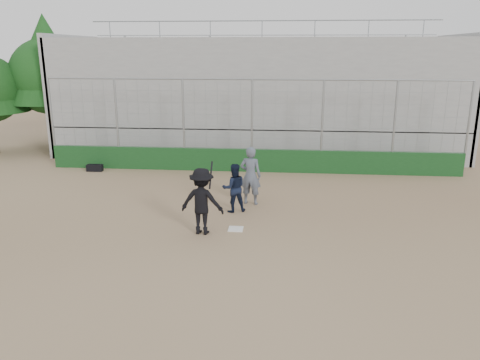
# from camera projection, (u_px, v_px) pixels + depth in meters

# --- Properties ---
(ground) EXTENTS (90.00, 90.00, 0.00)m
(ground) POSITION_uv_depth(u_px,v_px,m) (236.00, 229.00, 14.03)
(ground) COLOR brown
(ground) RESTS_ON ground
(home_plate) EXTENTS (0.44, 0.44, 0.02)m
(home_plate) POSITION_uv_depth(u_px,v_px,m) (236.00, 229.00, 14.03)
(home_plate) COLOR white
(home_plate) RESTS_ON ground
(backstop) EXTENTS (18.10, 0.25, 4.04)m
(backstop) POSITION_uv_depth(u_px,v_px,m) (252.00, 150.00, 20.48)
(backstop) COLOR #123A17
(backstop) RESTS_ON ground
(bleachers) EXTENTS (20.25, 6.70, 6.98)m
(bleachers) POSITION_uv_depth(u_px,v_px,m) (258.00, 94.00, 24.70)
(bleachers) COLOR gray
(bleachers) RESTS_ON ground
(tree_left) EXTENTS (4.48, 4.48, 7.00)m
(tree_left) POSITION_uv_depth(u_px,v_px,m) (47.00, 66.00, 24.38)
(tree_left) COLOR #381F14
(tree_left) RESTS_ON ground
(batter_at_plate) EXTENTS (1.35, 0.88, 2.09)m
(batter_at_plate) POSITION_uv_depth(u_px,v_px,m) (202.00, 201.00, 13.49)
(batter_at_plate) COLOR black
(batter_at_plate) RESTS_ON ground
(catcher_crouched) EXTENTS (0.96, 0.85, 1.11)m
(catcher_crouched) POSITION_uv_depth(u_px,v_px,m) (234.00, 196.00, 15.41)
(catcher_crouched) COLOR black
(catcher_crouched) RESTS_ON ground
(umpire) EXTENTS (0.82, 0.62, 1.83)m
(umpire) POSITION_uv_depth(u_px,v_px,m) (251.00, 178.00, 16.13)
(umpire) COLOR #515866
(umpire) RESTS_ON ground
(equipment_bag) EXTENTS (0.70, 0.31, 0.34)m
(equipment_bag) POSITION_uv_depth(u_px,v_px,m) (95.00, 168.00, 20.72)
(equipment_bag) COLOR black
(equipment_bag) RESTS_ON ground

